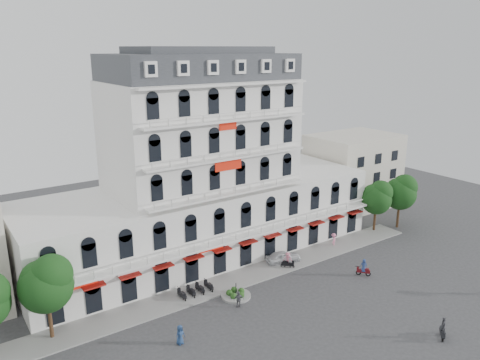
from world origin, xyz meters
name	(u,v)px	position (x,y,z in m)	size (l,w,h in m)	color
ground	(294,313)	(0.00, 0.00, 0.00)	(120.00, 120.00, 0.00)	#38383A
sidewalk	(243,278)	(0.00, 9.00, 0.08)	(53.00, 4.00, 0.16)	gray
main_building	(202,178)	(0.00, 18.00, 9.96)	(45.00, 15.00, 25.80)	silver
flank_building_east	(352,171)	(30.00, 20.00, 6.00)	(14.00, 10.00, 12.00)	beige
traffic_island	(236,295)	(-3.00, 6.00, 0.26)	(3.20, 3.20, 1.60)	gray
parked_scooter_row	(196,295)	(-6.35, 8.80, 0.00)	(4.40, 1.80, 1.10)	black
tree_west_inner	(46,282)	(-20.95, 9.48, 5.68)	(4.76, 4.76, 8.25)	#382314
tree_east_inner	(377,197)	(24.05, 9.98, 5.21)	(4.40, 4.37, 7.57)	#382314
tree_east_outer	(401,191)	(28.05, 8.98, 5.55)	(4.65, 4.65, 8.05)	#382314
parked_car	(283,257)	(6.46, 9.50, 0.75)	(1.76, 4.39, 1.49)	silver
rider_east	(364,267)	(11.96, 1.52, 1.02)	(1.21, 1.40, 2.08)	maroon
rider_northeast	(443,328)	(8.36, -10.87, 1.06)	(1.40, 1.21, 2.15)	black
rider_center	(288,260)	(5.86, 7.96, 1.10)	(1.30, 1.31, 2.11)	black
pedestrian_left	(180,335)	(-11.76, 2.03, 0.94)	(0.91, 0.59, 1.87)	navy
pedestrian_mid	(239,299)	(-3.93, 4.12, 0.88)	(1.03, 0.43, 1.77)	#53535A
pedestrian_right	(334,240)	(15.22, 9.50, 0.91)	(1.17, 0.67, 1.81)	pink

